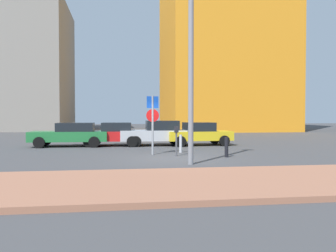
# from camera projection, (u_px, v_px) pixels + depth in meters

# --- Properties ---
(ground_plane) EXTENTS (120.00, 120.00, 0.00)m
(ground_plane) POSITION_uv_depth(u_px,v_px,m) (170.00, 158.00, 15.33)
(ground_plane) COLOR #424244
(sidewalk_brick) EXTENTS (40.00, 4.41, 0.14)m
(sidewalk_brick) POSITION_uv_depth(u_px,v_px,m) (203.00, 183.00, 9.46)
(sidewalk_brick) COLOR #9E664C
(sidewalk_brick) RESTS_ON ground
(parked_car_green) EXTENTS (4.52, 2.10, 1.41)m
(parked_car_green) POSITION_uv_depth(u_px,v_px,m) (71.00, 134.00, 21.11)
(parked_car_green) COLOR #237238
(parked_car_green) RESTS_ON ground
(parked_car_red) EXTENTS (4.08, 2.16, 1.41)m
(parked_car_red) POSITION_uv_depth(u_px,v_px,m) (114.00, 134.00, 21.58)
(parked_car_red) COLOR red
(parked_car_red) RESTS_ON ground
(parked_car_silver) EXTENTS (4.32, 2.07, 1.52)m
(parked_car_silver) POSITION_uv_depth(u_px,v_px,m) (157.00, 133.00, 21.79)
(parked_car_silver) COLOR #B7BABF
(parked_car_silver) RESTS_ON ground
(parked_car_yellow) EXTENTS (4.07, 2.14, 1.42)m
(parked_car_yellow) POSITION_uv_depth(u_px,v_px,m) (199.00, 134.00, 21.93)
(parked_car_yellow) COLOR gold
(parked_car_yellow) RESTS_ON ground
(parking_sign_post) EXTENTS (0.60, 0.10, 2.78)m
(parking_sign_post) POSITION_uv_depth(u_px,v_px,m) (153.00, 118.00, 16.72)
(parking_sign_post) COLOR gray
(parking_sign_post) RESTS_ON ground
(parking_meter) EXTENTS (0.18, 0.14, 1.35)m
(parking_meter) POSITION_uv_depth(u_px,v_px,m) (176.00, 137.00, 16.22)
(parking_meter) COLOR #4C4C51
(parking_meter) RESTS_ON ground
(street_lamp) EXTENTS (0.70, 0.36, 7.79)m
(street_lamp) POSITION_uv_depth(u_px,v_px,m) (191.00, 44.00, 13.30)
(street_lamp) COLOR gray
(street_lamp) RESTS_ON ground
(traffic_bollard_near) EXTENTS (0.14, 0.14, 0.89)m
(traffic_bollard_near) POSITION_uv_depth(u_px,v_px,m) (181.00, 144.00, 17.71)
(traffic_bollard_near) COLOR #B7B7BC
(traffic_bollard_near) RESTS_ON ground
(traffic_bollard_mid) EXTENTS (0.16, 0.16, 0.88)m
(traffic_bollard_mid) POSITION_uv_depth(u_px,v_px,m) (226.00, 147.00, 15.73)
(traffic_bollard_mid) COLOR black
(traffic_bollard_mid) RESTS_ON ground
(building_colorful_midrise) EXTENTS (14.33, 13.27, 29.05)m
(building_colorful_midrise) POSITION_uv_depth(u_px,v_px,m) (224.00, 12.00, 43.80)
(building_colorful_midrise) COLOR orange
(building_colorful_midrise) RESTS_ON ground
(building_under_construction) EXTENTS (10.56, 15.20, 16.07)m
(building_under_construction) POSITION_uv_depth(u_px,v_px,m) (26.00, 67.00, 45.76)
(building_under_construction) COLOR gray
(building_under_construction) RESTS_ON ground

